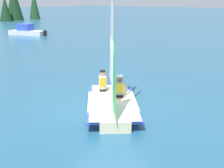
{
  "coord_description": "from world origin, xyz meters",
  "views": [
    {
      "loc": [
        7.79,
        6.95,
        3.81
      ],
      "look_at": [
        0.0,
        0.0,
        0.95
      ],
      "focal_mm": 50.0,
      "sensor_mm": 36.0,
      "label": 1
    }
  ],
  "objects_px": {
    "sailor_helm": "(120,89)",
    "sailor_crew": "(103,84)",
    "sailboat_main": "(112,91)",
    "motorboat_distant": "(27,31)"
  },
  "relations": [
    {
      "from": "sailor_helm",
      "to": "sailor_crew",
      "type": "distance_m",
      "value": 1.0
    },
    {
      "from": "sailboat_main",
      "to": "motorboat_distant",
      "type": "distance_m",
      "value": 25.67
    },
    {
      "from": "sailor_helm",
      "to": "sailboat_main",
      "type": "bearing_deg",
      "value": -36.95
    },
    {
      "from": "sailor_helm",
      "to": "sailor_crew",
      "type": "height_order",
      "value": "same"
    },
    {
      "from": "sailor_helm",
      "to": "sailor_crew",
      "type": "bearing_deg",
      "value": -143.24
    },
    {
      "from": "sailor_crew",
      "to": "motorboat_distant",
      "type": "relative_size",
      "value": 0.26
    },
    {
      "from": "sailor_crew",
      "to": "motorboat_distant",
      "type": "xyz_separation_m",
      "value": [
        -11.04,
        -21.79,
        -0.22
      ]
    },
    {
      "from": "sailor_helm",
      "to": "sailor_crew",
      "type": "relative_size",
      "value": 1.0
    },
    {
      "from": "sailor_helm",
      "to": "sailor_crew",
      "type": "xyz_separation_m",
      "value": [
        -0.15,
        -0.99,
        0.0
      ]
    },
    {
      "from": "sailor_crew",
      "to": "sailor_helm",
      "type": "bearing_deg",
      "value": 36.76
    }
  ]
}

